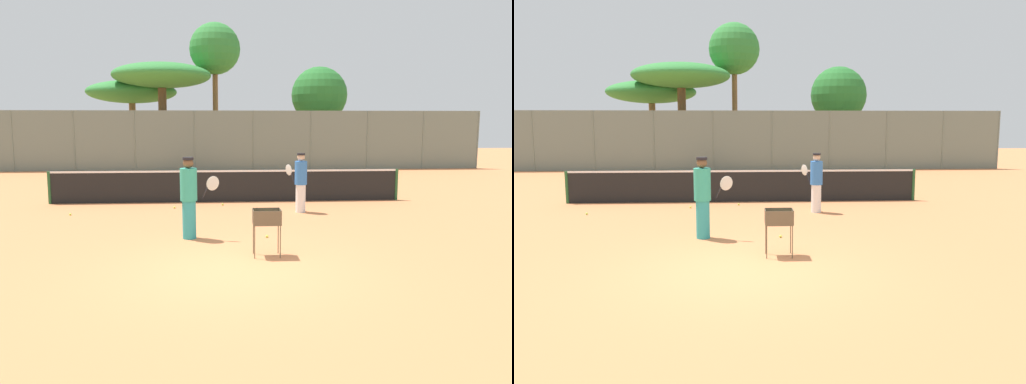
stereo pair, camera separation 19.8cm
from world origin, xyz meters
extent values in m
plane|color=#D37F4C|center=(0.00, 0.00, 0.00)|extent=(80.00, 80.00, 0.00)
cylinder|color=#26592D|center=(-5.83, 7.84, 0.54)|extent=(0.10, 0.10, 1.07)
cylinder|color=#26592D|center=(5.83, 7.84, 0.54)|extent=(0.10, 0.10, 1.07)
cube|color=black|center=(0.00, 7.84, 0.51)|extent=(11.65, 0.01, 1.01)
cube|color=white|center=(0.00, 7.84, 1.04)|extent=(11.65, 0.02, 0.06)
cylinder|color=slate|center=(-11.32, 18.91, 1.64)|extent=(0.08, 0.08, 3.28)
cylinder|color=slate|center=(-8.08, 18.91, 1.64)|extent=(0.08, 0.08, 3.28)
cylinder|color=slate|center=(-4.85, 18.91, 1.64)|extent=(0.08, 0.08, 3.28)
cylinder|color=slate|center=(-1.62, 18.91, 1.64)|extent=(0.08, 0.08, 3.28)
cylinder|color=slate|center=(1.62, 18.91, 1.64)|extent=(0.08, 0.08, 3.28)
cylinder|color=slate|center=(4.85, 18.91, 1.64)|extent=(0.08, 0.08, 3.28)
cylinder|color=slate|center=(8.08, 18.91, 1.64)|extent=(0.08, 0.08, 3.28)
cylinder|color=slate|center=(11.32, 18.91, 1.64)|extent=(0.08, 0.08, 3.28)
cylinder|color=slate|center=(14.55, 18.91, 1.64)|extent=(0.08, 0.08, 3.28)
cube|color=slate|center=(0.00, 18.91, 1.64)|extent=(29.10, 0.01, 3.28)
cylinder|color=brown|center=(-0.47, 23.45, 3.12)|extent=(0.33, 0.33, 6.24)
sphere|color=#338438|center=(-0.47, 23.45, 7.20)|extent=(3.20, 3.20, 3.20)
cylinder|color=brown|center=(5.87, 21.81, 1.63)|extent=(0.37, 0.37, 3.26)
sphere|color=#28722D|center=(5.87, 21.81, 4.28)|extent=(3.40, 3.40, 3.40)
cylinder|color=brown|center=(-3.61, 21.73, 2.33)|extent=(0.50, 0.50, 4.66)
ellipsoid|color=#338438|center=(-3.61, 21.73, 5.39)|extent=(5.85, 5.85, 1.46)
cylinder|color=brown|center=(-5.81, 24.21, 1.92)|extent=(0.42, 0.42, 3.84)
ellipsoid|color=#338438|center=(-5.81, 24.21, 4.55)|extent=(5.73, 5.73, 1.43)
cylinder|color=white|center=(2.15, 5.76, 0.42)|extent=(0.30, 0.30, 0.83)
cylinder|color=blue|center=(2.15, 5.76, 1.18)|extent=(0.36, 0.36, 0.69)
sphere|color=#DBB28C|center=(2.15, 5.76, 1.64)|extent=(0.23, 0.23, 0.23)
cylinder|color=black|center=(2.15, 5.76, 1.74)|extent=(0.24, 0.24, 0.06)
cylinder|color=black|center=(1.95, 6.06, 1.01)|extent=(0.11, 0.14, 0.27)
ellipsoid|color=silver|center=(1.85, 6.21, 1.23)|extent=(0.25, 0.35, 0.43)
cylinder|color=teal|center=(-0.96, 2.60, 0.45)|extent=(0.32, 0.32, 0.89)
cylinder|color=teal|center=(-0.96, 2.60, 1.26)|extent=(0.39, 0.39, 0.74)
sphere|color=brown|center=(-0.96, 2.60, 1.75)|extent=(0.24, 0.24, 0.24)
cylinder|color=black|center=(-0.96, 2.60, 1.86)|extent=(0.25, 0.25, 0.06)
cylinder|color=black|center=(-0.59, 2.53, 1.08)|extent=(0.15, 0.06, 0.27)
ellipsoid|color=silver|center=(-0.41, 2.50, 1.30)|extent=(0.40, 0.10, 0.43)
cylinder|color=brown|center=(0.43, 0.77, 0.33)|extent=(0.02, 0.02, 0.65)
cylinder|color=brown|center=(0.94, 0.77, 0.33)|extent=(0.02, 0.02, 0.65)
cylinder|color=brown|center=(0.43, 1.13, 0.33)|extent=(0.02, 0.02, 0.65)
cylinder|color=brown|center=(0.94, 1.13, 0.33)|extent=(0.02, 0.02, 0.65)
cube|color=brown|center=(0.68, 0.95, 0.66)|extent=(0.55, 0.40, 0.01)
cube|color=brown|center=(0.68, 0.75, 0.80)|extent=(0.55, 0.01, 0.30)
cube|color=brown|center=(0.68, 1.15, 0.80)|extent=(0.55, 0.01, 0.30)
cube|color=brown|center=(0.41, 0.95, 0.80)|extent=(0.01, 0.40, 0.30)
cube|color=brown|center=(0.96, 0.95, 0.80)|extent=(0.01, 0.40, 0.30)
sphere|color=#D1E54C|center=(0.84, 1.05, 0.70)|extent=(0.07, 0.07, 0.07)
sphere|color=#D1E54C|center=(0.61, 0.90, 0.70)|extent=(0.07, 0.07, 0.07)
sphere|color=#D1E54C|center=(0.71, 1.04, 0.75)|extent=(0.07, 0.07, 0.07)
sphere|color=#D1E54C|center=(0.73, 0.90, 0.70)|extent=(0.07, 0.07, 0.07)
sphere|color=#D1E54C|center=(0.76, 1.07, 0.75)|extent=(0.07, 0.07, 0.07)
sphere|color=#D1E54C|center=(0.57, 0.87, 0.75)|extent=(0.07, 0.07, 0.07)
sphere|color=#D1E54C|center=(0.89, 1.09, 0.75)|extent=(0.07, 0.07, 0.07)
sphere|color=#D1E54C|center=(0.72, 1.03, 0.70)|extent=(0.07, 0.07, 0.07)
sphere|color=#D1E54C|center=(0.57, 0.94, 0.70)|extent=(0.07, 0.07, 0.07)
sphere|color=#D1E54C|center=(0.48, 1.04, 0.75)|extent=(0.07, 0.07, 0.07)
sphere|color=#D1E54C|center=(0.74, 0.92, 0.75)|extent=(0.07, 0.07, 0.07)
sphere|color=#D1E54C|center=(-4.57, 5.72, 0.03)|extent=(0.07, 0.07, 0.07)
sphere|color=#D1E54C|center=(0.84, 2.54, 0.03)|extent=(0.07, 0.07, 0.07)
sphere|color=#D1E54C|center=(-0.16, 7.13, 0.03)|extent=(0.07, 0.07, 0.07)
sphere|color=#D1E54C|center=(-1.67, 6.68, 0.03)|extent=(0.07, 0.07, 0.07)
camera|label=1|loc=(-0.25, -8.79, 2.70)|focal=35.00mm
camera|label=2|loc=(-0.05, -8.81, 2.70)|focal=35.00mm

